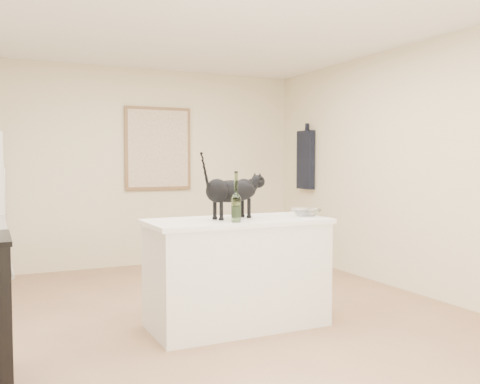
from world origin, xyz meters
name	(u,v)px	position (x,y,z in m)	size (l,w,h in m)	color
floor	(217,321)	(0.00, 0.00, 0.00)	(5.50, 5.50, 0.00)	#A17956
ceiling	(216,15)	(0.00, 0.00, 2.60)	(5.50, 5.50, 0.00)	white
wall_back	(136,167)	(0.00, 2.75, 1.30)	(4.50, 4.50, 0.00)	beige
wall_right	(417,169)	(2.25, 0.00, 1.30)	(5.50, 5.50, 0.00)	beige
island_base	(237,275)	(0.10, -0.20, 0.43)	(1.44, 0.67, 0.86)	white
island_top	(237,221)	(0.10, -0.20, 0.88)	(1.50, 0.70, 0.04)	white
artwork_frame	(158,149)	(0.30, 2.72, 1.55)	(0.90, 0.03, 1.10)	brown
artwork_canvas	(159,149)	(0.30, 2.70, 1.55)	(0.82, 0.00, 1.02)	beige
hanging_garment	(306,160)	(2.19, 2.05, 1.40)	(0.08, 0.34, 0.80)	black
black_cat	(231,194)	(0.06, -0.17, 1.11)	(0.59, 0.18, 0.41)	black
wine_bottle	(236,200)	(-0.01, -0.41, 1.08)	(0.07, 0.07, 0.35)	#2F5120
glass_bowl	(306,213)	(0.73, -0.27, 0.93)	(0.27, 0.27, 0.07)	white
fridge_paper	(4,183)	(-1.60, 2.35, 1.13)	(0.01, 0.14, 0.18)	silver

